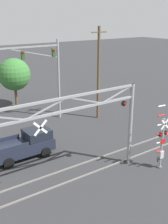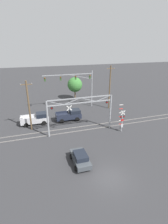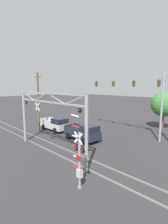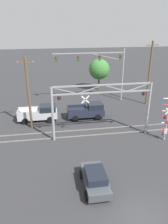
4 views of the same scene
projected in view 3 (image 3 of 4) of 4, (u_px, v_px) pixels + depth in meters
The scene contains 9 objects.
rail_track_near at pixel (52, 152), 17.53m from camera, with size 80.00×0.08×0.10m, color gray.
rail_track_far at pixel (63, 148), 18.51m from camera, with size 80.00×0.08×0.10m, color gray.
crossing_gantry at pixel (48, 114), 16.77m from camera, with size 10.79×0.30×5.99m.
crossing_signal_mast at pixel (79, 161), 11.13m from camera, with size 1.18×0.35×4.82m.
traffic_signal_span at pixel (140, 93), 21.94m from camera, with size 10.88×0.39×8.21m.
pickup_truck_lead at pixel (83, 132), 21.23m from camera, with size 4.78×2.18×2.02m.
pickup_truck_following at pixel (56, 124), 25.82m from camera, with size 4.95×2.18×2.02m.
utility_pole_left at pixel (38, 102), 24.54m from camera, with size 1.80×0.28×8.44m.
background_tree_beyond_span at pixel (164, 104), 26.23m from camera, with size 3.76×3.76×5.76m.
Camera 3 is at (14.34, 2.33, 6.62)m, focal length 28.00 mm.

